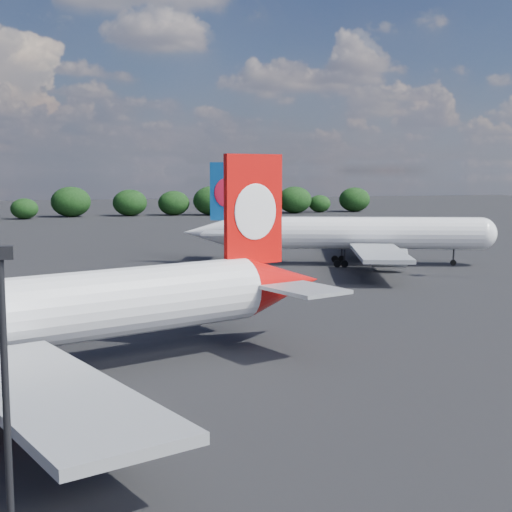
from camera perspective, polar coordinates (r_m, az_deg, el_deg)
name	(u,v)px	position (r m, az deg, el deg)	size (l,w,h in m)	color
ground	(13,281)	(91.52, -18.84, -1.91)	(500.00, 500.00, 0.00)	black
qantas_airliner	(35,314)	(46.63, -17.25, -4.48)	(43.60, 41.87, 14.57)	white
china_southern_airliner	(345,234)	(101.77, 7.16, 1.76)	(43.19, 41.52, 14.53)	white
apron_lamp_post	(10,484)	(17.22, -19.11, -16.82)	(0.55, 0.30, 11.76)	black
billboard_yellow	(68,204)	(212.91, -14.81, 4.07)	(5.00, 0.30, 5.50)	gold
horizon_treeline	(69,204)	(211.56, -14.75, 4.07)	(205.57, 15.05, 8.77)	black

